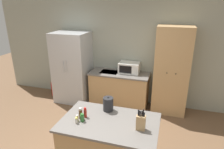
# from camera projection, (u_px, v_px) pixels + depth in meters

# --- Properties ---
(wall_back) EXTENTS (7.20, 0.06, 2.60)m
(wall_back) POSITION_uv_depth(u_px,v_px,m) (125.00, 54.00, 5.13)
(wall_back) COLOR #9EA393
(wall_back) RESTS_ON ground_plane
(refrigerator) EXTENTS (0.89, 0.76, 1.85)m
(refrigerator) POSITION_uv_depth(u_px,v_px,m) (73.00, 68.00, 5.26)
(refrigerator) COLOR #B7BABC
(refrigerator) RESTS_ON ground_plane
(back_counter) EXTENTS (1.49, 0.64, 0.88)m
(back_counter) POSITION_uv_depth(u_px,v_px,m) (119.00, 89.00, 5.15)
(back_counter) COLOR tan
(back_counter) RESTS_ON ground_plane
(pantry_cabinet) EXTENTS (0.78, 0.55, 2.07)m
(pantry_cabinet) POSITION_uv_depth(u_px,v_px,m) (171.00, 71.00, 4.64)
(pantry_cabinet) COLOR tan
(pantry_cabinet) RESTS_ON ground_plane
(kitchen_island) EXTENTS (1.45, 0.92, 0.89)m
(kitchen_island) POSITION_uv_depth(u_px,v_px,m) (110.00, 145.00, 3.12)
(kitchen_island) COLOR tan
(kitchen_island) RESTS_ON ground_plane
(microwave) EXTENTS (0.51, 0.36, 0.26)m
(microwave) POSITION_uv_depth(u_px,v_px,m) (129.00, 68.00, 4.98)
(microwave) COLOR white
(microwave) RESTS_ON back_counter
(knife_block) EXTENTS (0.12, 0.08, 0.32)m
(knife_block) POSITION_uv_depth(u_px,v_px,m) (141.00, 122.00, 2.74)
(knife_block) COLOR tan
(knife_block) RESTS_ON kitchen_island
(spice_bottle_tall_dark) EXTENTS (0.04, 0.04, 0.10)m
(spice_bottle_tall_dark) POSITION_uv_depth(u_px,v_px,m) (77.00, 118.00, 2.96)
(spice_bottle_tall_dark) COLOR gold
(spice_bottle_tall_dark) RESTS_ON kitchen_island
(spice_bottle_short_red) EXTENTS (0.06, 0.06, 0.12)m
(spice_bottle_short_red) POSITION_uv_depth(u_px,v_px,m) (82.00, 118.00, 2.95)
(spice_bottle_short_red) COLOR #337033
(spice_bottle_short_red) RESTS_ON kitchen_island
(spice_bottle_amber_oil) EXTENTS (0.04, 0.04, 0.10)m
(spice_bottle_amber_oil) POSITION_uv_depth(u_px,v_px,m) (76.00, 121.00, 2.91)
(spice_bottle_amber_oil) COLOR beige
(spice_bottle_amber_oil) RESTS_ON kitchen_island
(spice_bottle_green_herb) EXTENTS (0.05, 0.05, 0.18)m
(spice_bottle_green_herb) POSITION_uv_depth(u_px,v_px,m) (81.00, 113.00, 3.02)
(spice_bottle_green_herb) COLOR #563319
(spice_bottle_green_herb) RESTS_ON kitchen_island
(spice_bottle_pale_salt) EXTENTS (0.05, 0.05, 0.16)m
(spice_bottle_pale_salt) POSITION_uv_depth(u_px,v_px,m) (85.00, 113.00, 3.05)
(spice_bottle_pale_salt) COLOR #B2281E
(spice_bottle_pale_salt) RESTS_ON kitchen_island
(kettle) EXTENTS (0.17, 0.17, 0.25)m
(kettle) POSITION_uv_depth(u_px,v_px,m) (108.00, 104.00, 3.23)
(kettle) COLOR #232326
(kettle) RESTS_ON kitchen_island
(fire_extinguisher) EXTENTS (0.10, 0.10, 0.47)m
(fire_extinguisher) POSITION_uv_depth(u_px,v_px,m) (53.00, 89.00, 5.72)
(fire_extinguisher) COLOR red
(fire_extinguisher) RESTS_ON ground_plane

